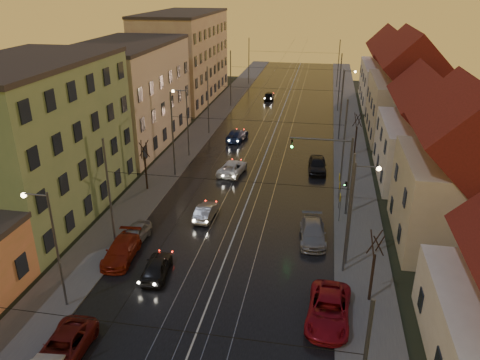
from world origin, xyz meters
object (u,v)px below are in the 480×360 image
Objects in this scene: parked_right_1 at (313,232)px; driving_car_4 at (269,96)px; street_lamp_2 at (185,116)px; parked_left_3 at (135,234)px; driving_car_1 at (206,211)px; driving_car_3 at (237,135)px; traffic_light_mast at (338,166)px; street_lamp_1 at (356,205)px; street_lamp_3 at (344,92)px; parked_right_0 at (329,310)px; driving_car_2 at (233,168)px; parked_left_2 at (122,250)px; parked_left_1 at (64,348)px; street_lamp_0 at (51,239)px; driving_car_0 at (157,267)px; parked_right_2 at (317,165)px.

driving_car_4 is at bearing 96.89° from parked_right_1.
street_lamp_2 is 20.14m from parked_left_3.
driving_car_1 is 0.78× the size of driving_car_3.
traffic_light_mast is at bearing -35.07° from street_lamp_2.
parked_right_1 is at bearing 131.92° from street_lamp_1.
street_lamp_3 reaches higher than parked_right_1.
parked_right_0 is (-1.50, -6.32, -4.12)m from street_lamp_1.
driving_car_2 is at bearing 126.95° from street_lamp_1.
driving_car_4 is at bearing 104.19° from parked_right_0.
parked_left_2 is (-15.59, -10.10, -3.89)m from traffic_light_mast.
parked_left_1 is 0.99× the size of parked_left_2.
street_lamp_0 is 19.89m from street_lamp_1.
street_lamp_0 is 24.92m from driving_car_2.
driving_car_0 is at bearing -136.47° from traffic_light_mast.
driving_car_1 is (6.08, -14.72, -4.25)m from street_lamp_2.
parked_right_0 is (-0.39, -14.32, -3.84)m from traffic_light_mast.
street_lamp_3 is 39.57m from parked_left_3.
driving_car_3 is 0.90× the size of parked_right_0.
driving_car_4 is at bearing 103.64° from street_lamp_1.
driving_car_2 is (-11.81, 15.71, -4.21)m from street_lamp_1.
driving_car_3 is 22.91m from driving_car_4.
parked_left_2 is 14.84m from parked_right_1.
street_lamp_3 is (0.00, 36.00, 0.00)m from street_lamp_1.
street_lamp_2 is 30.83m from driving_car_4.
parked_left_3 is (-15.56, -7.64, -3.92)m from traffic_light_mast.
street_lamp_2 is at bearing -26.22° from driving_car_2.
driving_car_3 is at bearing -74.05° from driving_car_2.
driving_car_3 reaches higher than driving_car_4.
driving_car_3 is 1.02× the size of parked_left_1.
street_lamp_0 is 1.61× the size of driving_car_3.
parked_right_1 is (10.58, 6.83, 0.02)m from driving_car_0.
parked_right_0 reaches higher than parked_left_1.
driving_car_1 is 8.69m from parked_left_2.
driving_car_2 is (6.39, 23.71, -4.21)m from street_lamp_0.
driving_car_1 is 17.72m from parked_left_1.
street_lamp_3 is 42.10m from driving_car_0.
parked_right_0 is at bearing 116.10° from driving_car_3.
street_lamp_1 is at bearing -170.78° from driving_car_0.
parked_left_2 is at bearing -86.11° from street_lamp_2.
driving_car_2 is (-10.70, 7.71, -3.92)m from traffic_light_mast.
driving_car_1 is at bearing 65.40° from street_lamp_0.
parked_right_0 is (16.70, 1.68, -4.12)m from street_lamp_0.
parked_left_2 is (-3.30, 1.58, 0.02)m from driving_car_0.
driving_car_0 is 9.06m from driving_car_1.
street_lamp_2 reaches higher than parked_left_2.
traffic_light_mast reaches higher than parked_right_2.
driving_car_0 is 0.83× the size of parked_right_1.
driving_car_2 is at bearing 79.78° from parked_left_1.
street_lamp_0 is 58.40m from driving_car_4.
parked_right_0 is at bearing -91.57° from traffic_light_mast.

